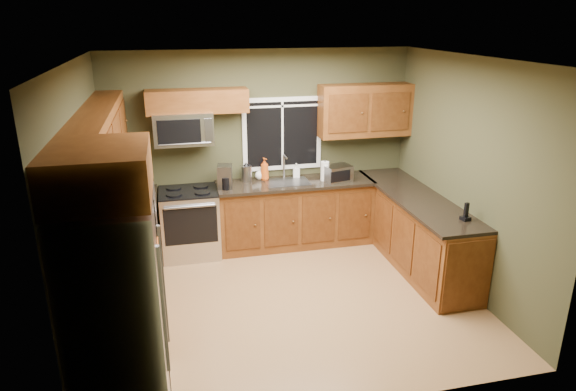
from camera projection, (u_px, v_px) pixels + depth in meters
name	position (u px, v px, depth m)	size (l,w,h in m)	color
floor	(291.00, 299.00, 5.95)	(4.20, 4.20, 0.00)	#976C42
ceiling	(291.00, 59.00, 5.06)	(4.20, 4.20, 0.00)	white
back_wall	(261.00, 149.00, 7.16)	(4.20, 4.20, 0.00)	#3A3A22
front_wall	(346.00, 263.00, 3.85)	(4.20, 4.20, 0.00)	#3A3A22
left_wall	(84.00, 204.00, 5.06)	(3.60, 3.60, 0.00)	#3A3A22
right_wall	(467.00, 176.00, 5.95)	(3.60, 3.60, 0.00)	#3A3A22
window	(282.00, 134.00, 7.14)	(1.12, 0.03, 1.02)	white
base_cabinets_left	(128.00, 262.00, 5.85)	(0.60, 2.65, 0.90)	brown
countertop_left	(126.00, 224.00, 5.70)	(0.65, 2.65, 0.04)	black
base_cabinets_back	(295.00, 214.00, 7.27)	(2.17, 0.60, 0.90)	brown
countertop_back	(295.00, 183.00, 7.09)	(2.17, 0.65, 0.04)	black
base_cabinets_peninsula	(415.00, 231.00, 6.68)	(0.60, 2.52, 0.90)	brown
countertop_peninsula	(416.00, 197.00, 6.53)	(0.65, 2.50, 0.04)	black
upper_cabinets_left	(101.00, 142.00, 5.36)	(0.33, 2.65, 0.72)	brown
upper_cabinets_back_left	(197.00, 101.00, 6.59)	(1.30, 0.33, 0.30)	brown
upper_cabinets_back_right	(365.00, 110.00, 7.15)	(1.30, 0.33, 0.72)	brown
upper_cabinet_over_fridge	(99.00, 173.00, 3.71)	(0.72, 0.90, 0.38)	brown
refrigerator	(116.00, 308.00, 4.09)	(0.74, 0.90, 1.80)	#B7B7BC
range	(190.00, 222.00, 6.92)	(0.76, 0.69, 0.94)	#B7B7BC
microwave	(183.00, 128.00, 6.63)	(0.76, 0.41, 0.42)	#B7B7BC
sink	(287.00, 181.00, 7.07)	(0.60, 0.42, 0.36)	slate
toaster_oven	(337.00, 173.00, 7.07)	(0.41, 0.35, 0.22)	#B7B7BC
coffee_maker	(225.00, 177.00, 6.79)	(0.22, 0.27, 0.31)	slate
kettle	(246.00, 173.00, 7.06)	(0.20, 0.20, 0.27)	#B7B7BC
paper_towel_roll	(325.00, 171.00, 7.10)	(0.14, 0.14, 0.30)	white
soap_bottle_a	(265.00, 169.00, 7.12)	(0.12, 0.12, 0.31)	#C64D12
soap_bottle_b	(296.00, 170.00, 7.25)	(0.09, 0.09, 0.20)	white
soap_bottle_c	(260.00, 173.00, 7.17)	(0.13, 0.13, 0.17)	white
cordless_phone	(466.00, 215.00, 5.73)	(0.11, 0.11, 0.21)	black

